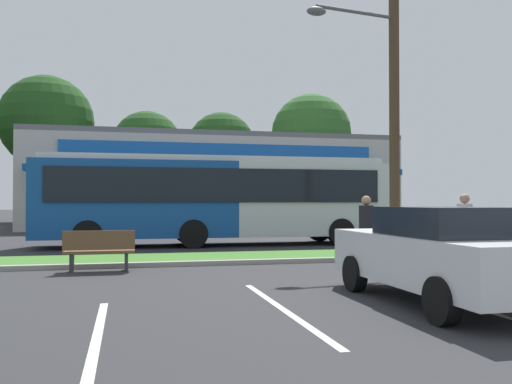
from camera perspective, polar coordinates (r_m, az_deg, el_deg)
The scene contains 16 objects.
grass_median at distance 15.93m, azimuth 5.72°, elevation -6.60°, with size 56.00×2.20×0.12m, color #427A2D.
curb_lip at distance 14.78m, azimuth 7.28°, elevation -7.03°, with size 56.00×0.24×0.12m, color #99968C.
parking_stripe_0 at distance 6.78m, azimuth -16.32°, elevation -14.66°, with size 0.12×4.80×0.01m, color silver.
parking_stripe_1 at distance 8.37m, azimuth 2.82°, elevation -12.07°, with size 0.12×4.80×0.01m, color silver.
parking_stripe_2 at distance 9.40m, azimuth 20.55°, elevation -10.78°, with size 0.12×4.80×0.01m, color silver.
storefront_building at distance 37.61m, azimuth -5.05°, elevation 0.91°, with size 22.54×13.78×5.76m.
tree_left at distance 48.18m, azimuth -20.99°, elevation 6.82°, with size 7.57×7.57×11.93m.
tree_mid_left at distance 46.60m, azimuth -11.30°, elevation 4.64°, with size 5.89×5.89×9.16m.
tree_mid at distance 48.31m, azimuth -3.63°, elevation 4.78°, with size 5.90×5.90×9.47m.
tree_mid_right at distance 49.42m, azimuth 5.78°, elevation 6.03°, with size 7.10×7.10×11.25m.
utility_pole at distance 16.87m, azimuth 13.79°, elevation 11.42°, with size 3.11×2.39×9.79m.
city_bus at distance 20.33m, azimuth -4.19°, elevation -0.58°, with size 12.83×2.76×3.25m.
bus_stop_bench at distance 13.17m, azimuth -16.01°, elevation -5.80°, with size 1.60×0.45×0.95m.
car_4 at distance 9.14m, azimuth 18.62°, elevation -6.10°, with size 1.86×4.49×1.53m.
pedestrian_near_bench at distance 13.62m, azimuth 11.41°, elevation -4.06°, with size 0.35×0.35×1.76m.
pedestrian_by_pole at distance 14.35m, azimuth 20.92°, elevation -3.77°, with size 0.36×0.36×1.80m.
Camera 1 is at (-5.17, -0.98, 1.61)m, focal length 38.41 mm.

